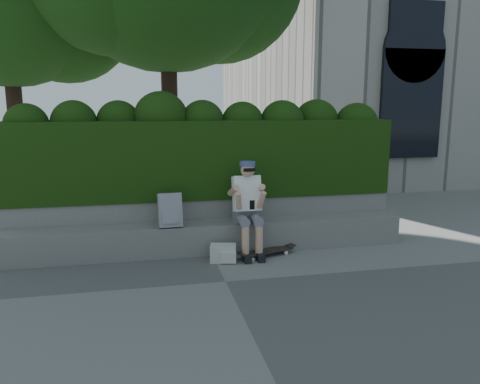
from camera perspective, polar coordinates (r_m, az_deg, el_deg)
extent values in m
plane|color=slate|center=(6.00, -1.77, -10.86)|extent=(80.00, 80.00, 0.00)
cube|color=gray|center=(7.09, -3.60, -5.53)|extent=(6.00, 0.45, 0.45)
cube|color=gray|center=(7.51, -4.16, -3.44)|extent=(6.00, 0.50, 0.75)
cube|color=black|center=(7.55, -4.49, 4.17)|extent=(6.00, 1.00, 1.20)
cylinder|color=black|center=(10.30, -8.45, 7.27)|extent=(0.34, 0.34, 3.23)
cylinder|color=black|center=(11.28, -25.43, 5.38)|extent=(0.33, 0.33, 2.73)
cube|color=slate|center=(7.05, 0.68, -2.78)|extent=(0.36, 0.26, 0.22)
cube|color=white|center=(6.92, 0.81, -0.17)|extent=(0.40, 0.32, 0.55)
sphere|color=tan|center=(6.79, 0.95, 2.71)|extent=(0.21, 0.21, 0.21)
cylinder|color=#4A5489|center=(6.80, 0.92, 3.48)|extent=(0.23, 0.23, 0.06)
cube|color=black|center=(6.60, 1.49, -1.58)|extent=(0.07, 0.02, 0.13)
cylinder|color=tan|center=(6.70, 0.67, -6.30)|extent=(0.11, 0.11, 0.47)
cylinder|color=tan|center=(6.74, 2.34, -6.19)|extent=(0.11, 0.11, 0.47)
cube|color=black|center=(6.70, 0.78, -8.04)|extent=(0.10, 0.26, 0.10)
cube|color=black|center=(6.75, 2.45, -7.92)|extent=(0.10, 0.26, 0.10)
cube|color=black|center=(6.92, 3.22, -7.20)|extent=(0.86, 0.48, 0.02)
cylinder|color=silver|center=(6.71, 1.58, -8.21)|extent=(0.07, 0.05, 0.06)
cylinder|color=silver|center=(6.85, 0.76, -7.80)|extent=(0.07, 0.05, 0.06)
cylinder|color=silver|center=(7.03, 5.61, -7.37)|extent=(0.07, 0.05, 0.06)
cylinder|color=silver|center=(7.17, 4.75, -7.00)|extent=(0.07, 0.05, 0.06)
cube|color=#A9A8AD|center=(6.82, -8.53, -2.20)|extent=(0.34, 0.20, 0.49)
cube|color=silver|center=(6.70, -2.07, -7.45)|extent=(0.41, 0.33, 0.23)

